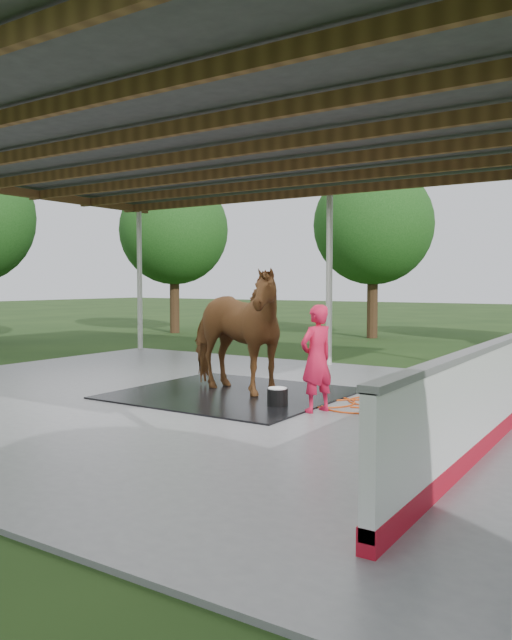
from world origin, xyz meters
The scene contains 12 objects.
ground centered at (0.00, 0.00, 0.00)m, with size 100.00×100.00×0.00m, color #1E3814.
concrete_slab centered at (0.00, 0.00, 0.03)m, with size 12.00×10.00×0.05m, color slate.
pavilion_structure centered at (0.00, 0.00, 3.97)m, with size 12.60×10.60×4.05m.
dasher_board centered at (4.60, 0.00, 0.59)m, with size 0.16×8.00×1.15m.
tree_belt centered at (0.30, 0.90, 3.79)m, with size 28.00×28.00×5.80m.
rubber_mat centered at (0.34, 0.49, 0.06)m, with size 3.42×3.20×0.03m, color black.
horse centered at (0.34, 0.49, 1.08)m, with size 1.09×2.38×2.01m, color brown.
handler centered at (2.14, 0.00, 0.81)m, with size 0.55×0.36×1.51m, color red.
wash_bucket centered at (1.51, -0.01, 0.20)m, with size 0.31×0.31×0.28m.
soap_bottle_a centered at (3.25, -0.55, 0.20)m, with size 0.12×0.12×0.30m, color silver.
soap_bottle_b centered at (3.88, -0.58, 0.15)m, with size 0.09×0.09×0.21m, color #338CD8.
hose_coil centered at (2.31, 0.75, 0.06)m, with size 2.36×1.37×0.02m.
Camera 1 is at (6.17, -7.74, 1.87)m, focal length 35.00 mm.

